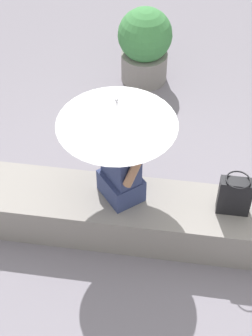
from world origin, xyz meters
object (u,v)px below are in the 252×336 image
(handbag_black, at_px, (235,196))
(planter_near, at_px, (145,45))
(person_seated, at_px, (121,162))
(parasol, at_px, (117,113))

(handbag_black, xyz_separation_m, planter_near, (1.00, -2.27, -0.12))
(person_seated, distance_m, parasol, 0.48)
(handbag_black, height_order, planter_near, planter_near)
(person_seated, height_order, planter_near, person_seated)
(person_seated, bearing_deg, handbag_black, 177.30)
(person_seated, xyz_separation_m, planter_near, (0.07, -2.23, -0.32))
(person_seated, relative_size, planter_near, 0.99)
(person_seated, relative_size, handbag_black, 2.42)
(parasol, bearing_deg, planter_near, -89.00)
(parasol, distance_m, handbag_black, 1.18)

